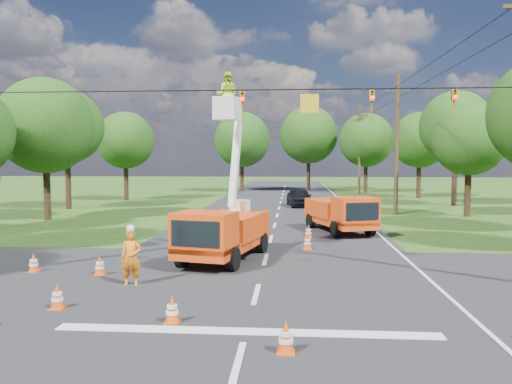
# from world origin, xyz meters

# --- Properties ---
(ground) EXTENTS (140.00, 140.00, 0.00)m
(ground) POSITION_xyz_m (0.00, 20.00, 0.00)
(ground) COLOR #225018
(ground) RESTS_ON ground
(road_main) EXTENTS (12.00, 100.00, 0.06)m
(road_main) POSITION_xyz_m (0.00, 20.00, 0.00)
(road_main) COLOR black
(road_main) RESTS_ON ground
(road_cross) EXTENTS (56.00, 10.00, 0.07)m
(road_cross) POSITION_xyz_m (0.00, 2.00, 0.00)
(road_cross) COLOR black
(road_cross) RESTS_ON ground
(stop_bar) EXTENTS (9.00, 0.45, 0.02)m
(stop_bar) POSITION_xyz_m (0.00, -3.20, 0.00)
(stop_bar) COLOR silver
(stop_bar) RESTS_ON ground
(edge_line) EXTENTS (0.12, 90.00, 0.02)m
(edge_line) POSITION_xyz_m (5.60, 20.00, 0.00)
(edge_line) COLOR silver
(edge_line) RESTS_ON ground
(bucket_truck) EXTENTS (3.33, 6.01, 7.46)m
(bucket_truck) POSITION_xyz_m (-1.65, 4.89, 1.61)
(bucket_truck) COLOR #EA4310
(bucket_truck) RESTS_ON ground
(second_truck) EXTENTS (3.72, 5.88, 2.07)m
(second_truck) POSITION_xyz_m (3.67, 12.61, 1.08)
(second_truck) COLOR #EA4310
(second_truck) RESTS_ON ground
(ground_worker) EXTENTS (0.71, 0.51, 1.81)m
(ground_worker) POSITION_xyz_m (-4.04, 0.80, 0.91)
(ground_worker) COLOR orange
(ground_worker) RESTS_ON ground
(distant_car) EXTENTS (2.43, 4.74, 1.54)m
(distant_car) POSITION_xyz_m (1.64, 26.96, 0.77)
(distant_car) COLOR black
(distant_car) RESTS_ON ground
(traffic_cone_0) EXTENTS (0.38, 0.38, 0.71)m
(traffic_cone_0) POSITION_xyz_m (-1.88, -2.66, 0.36)
(traffic_cone_0) COLOR #E54C0C
(traffic_cone_0) RESTS_ON ground
(traffic_cone_1) EXTENTS (0.38, 0.38, 0.71)m
(traffic_cone_1) POSITION_xyz_m (0.94, -4.35, 0.36)
(traffic_cone_1) COLOR #E54C0C
(traffic_cone_1) RESTS_ON ground
(traffic_cone_2) EXTENTS (0.38, 0.38, 0.71)m
(traffic_cone_2) POSITION_xyz_m (1.74, 7.45, 0.36)
(traffic_cone_2) COLOR #E54C0C
(traffic_cone_2) RESTS_ON ground
(traffic_cone_3) EXTENTS (0.38, 0.38, 0.71)m
(traffic_cone_3) POSITION_xyz_m (1.86, 10.46, 0.36)
(traffic_cone_3) COLOR #E54C0C
(traffic_cone_3) RESTS_ON ground
(traffic_cone_4) EXTENTS (0.38, 0.38, 0.71)m
(traffic_cone_4) POSITION_xyz_m (-5.57, 2.06, 0.36)
(traffic_cone_4) COLOR #E54C0C
(traffic_cone_4) RESTS_ON ground
(traffic_cone_5) EXTENTS (0.38, 0.38, 0.71)m
(traffic_cone_5) POSITION_xyz_m (-8.08, 2.32, 0.36)
(traffic_cone_5) COLOR #E54C0C
(traffic_cone_5) RESTS_ON ground
(traffic_cone_7) EXTENTS (0.38, 0.38, 0.71)m
(traffic_cone_7) POSITION_xyz_m (5.10, 16.75, 0.36)
(traffic_cone_7) COLOR #E54C0C
(traffic_cone_7) RESTS_ON ground
(traffic_cone_8) EXTENTS (0.38, 0.38, 0.71)m
(traffic_cone_8) POSITION_xyz_m (-5.23, -1.77, 0.36)
(traffic_cone_8) COLOR #E54C0C
(traffic_cone_8) RESTS_ON ground
(pole_right_mid) EXTENTS (1.80, 0.30, 10.00)m
(pole_right_mid) POSITION_xyz_m (8.50, 22.00, 5.11)
(pole_right_mid) COLOR #4C3823
(pole_right_mid) RESTS_ON ground
(pole_right_far) EXTENTS (1.80, 0.30, 10.00)m
(pole_right_far) POSITION_xyz_m (8.50, 42.00, 5.11)
(pole_right_far) COLOR #4C3823
(pole_right_far) RESTS_ON ground
(signal_span) EXTENTS (18.00, 0.29, 1.07)m
(signal_span) POSITION_xyz_m (2.23, 1.99, 5.88)
(signal_span) COLOR black
(signal_span) RESTS_ON ground
(tree_left_d) EXTENTS (6.20, 6.20, 9.24)m
(tree_left_d) POSITION_xyz_m (-15.00, 17.00, 6.12)
(tree_left_d) COLOR #382616
(tree_left_d) RESTS_ON ground
(tree_left_e) EXTENTS (5.80, 5.80, 9.41)m
(tree_left_e) POSITION_xyz_m (-16.80, 24.00, 6.49)
(tree_left_e) COLOR #382616
(tree_left_e) RESTS_ON ground
(tree_left_f) EXTENTS (5.40, 5.40, 8.40)m
(tree_left_f) POSITION_xyz_m (-14.80, 32.00, 5.69)
(tree_left_f) COLOR #382616
(tree_left_f) RESTS_ON ground
(tree_right_c) EXTENTS (5.00, 5.00, 7.83)m
(tree_right_c) POSITION_xyz_m (13.20, 21.00, 5.31)
(tree_right_c) COLOR #382616
(tree_right_c) RESTS_ON ground
(tree_right_d) EXTENTS (6.00, 6.00, 9.70)m
(tree_right_d) POSITION_xyz_m (14.80, 29.00, 6.68)
(tree_right_d) COLOR #382616
(tree_right_d) RESTS_ON ground
(tree_right_e) EXTENTS (5.60, 5.60, 8.63)m
(tree_right_e) POSITION_xyz_m (13.80, 37.00, 5.81)
(tree_right_e) COLOR #382616
(tree_right_e) RESTS_ON ground
(tree_far_a) EXTENTS (6.60, 6.60, 9.50)m
(tree_far_a) POSITION_xyz_m (-5.00, 45.00, 6.19)
(tree_far_a) COLOR #382616
(tree_far_a) RESTS_ON ground
(tree_far_b) EXTENTS (7.00, 7.00, 10.32)m
(tree_far_b) POSITION_xyz_m (3.00, 47.00, 6.81)
(tree_far_b) COLOR #382616
(tree_far_b) RESTS_ON ground
(tree_far_c) EXTENTS (6.20, 6.20, 9.18)m
(tree_far_c) POSITION_xyz_m (9.50, 44.00, 6.06)
(tree_far_c) COLOR #382616
(tree_far_c) RESTS_ON ground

